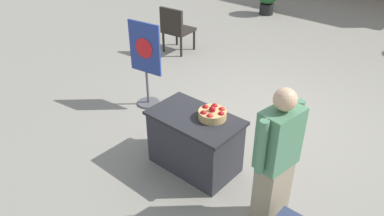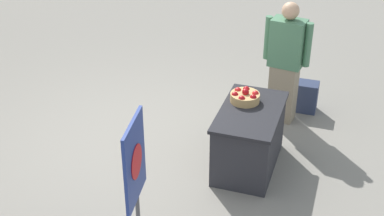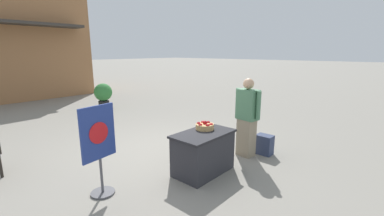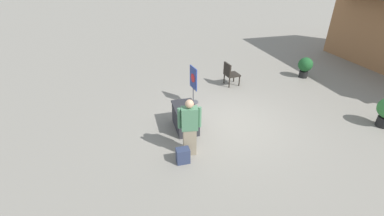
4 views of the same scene
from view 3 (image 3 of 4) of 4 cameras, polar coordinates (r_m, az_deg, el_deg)
The scene contains 7 objects.
ground_plane at distance 5.76m, azimuth -8.38°, elevation -9.54°, with size 120.00×120.00×0.00m, color gray.
display_table at distance 4.66m, azimuth 2.52°, elevation -9.83°, with size 1.13×0.67×0.75m.
apple_basket at distance 4.71m, azimuth 2.86°, elevation -4.01°, with size 0.34×0.34×0.16m.
person_visitor at distance 5.37m, azimuth 12.13°, elevation -2.03°, with size 0.32×0.60×1.62m.
backpack at distance 5.71m, azimuth 15.77°, elevation -7.83°, with size 0.24×0.34×0.42m.
poster_board at distance 4.07m, azimuth -19.93°, elevation -8.21°, with size 0.57×0.36×1.39m.
potted_plant_far_right at distance 10.15m, azimuth -19.12°, elevation 2.93°, with size 0.66×0.66×0.98m.
Camera 3 is at (-3.39, -4.13, 2.15)m, focal length 24.00 mm.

